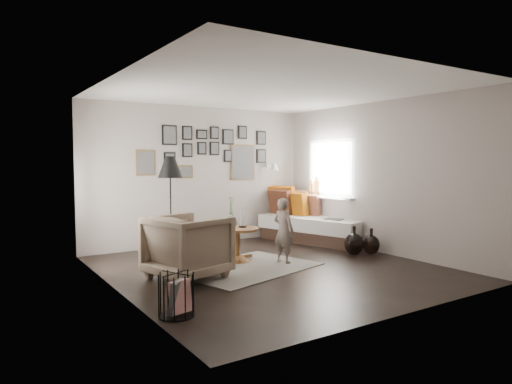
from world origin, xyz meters
TOP-DOWN VIEW (x-y plane):
  - ground at (0.00, 0.00)m, footprint 4.80×4.80m
  - wall_back at (0.00, 2.40)m, footprint 4.50×0.00m
  - wall_front at (0.00, -2.40)m, footprint 4.50×0.00m
  - wall_left at (-2.25, 0.00)m, footprint 0.00×4.80m
  - wall_right at (2.25, 0.00)m, footprint 0.00×4.80m
  - ceiling at (0.00, 0.00)m, footprint 4.80×4.80m
  - door_left at (-2.23, 1.20)m, footprint 0.00×2.14m
  - window_right at (2.18, 1.34)m, footprint 0.15×1.32m
  - gallery_wall at (0.29, 2.38)m, footprint 2.74×0.03m
  - wall_sconce at (1.55, 2.13)m, footprint 0.18×0.36m
  - rug at (-0.32, 0.21)m, footprint 2.32×1.88m
  - pedestal_table at (-0.20, 0.67)m, footprint 0.68×0.68m
  - vase at (-0.28, 0.69)m, footprint 0.20×0.20m
  - candles at (-0.09, 0.67)m, footprint 0.12×0.12m
  - daybed at (2.00, 1.49)m, footprint 1.47×2.32m
  - magazine_on_daybed at (2.00, 0.84)m, footprint 0.36×0.40m
  - armchair at (-1.27, 0.16)m, footprint 1.16×1.14m
  - armchair_cushion at (-1.24, 0.21)m, footprint 0.47×0.48m
  - floor_lamp at (-1.07, 1.21)m, footprint 0.39×0.39m
  - magazine_basket at (-2.00, -1.16)m, footprint 0.47×0.47m
  - demijohn_large at (1.71, 0.03)m, footprint 0.32×0.32m
  - demijohn_small at (2.00, -0.09)m, footprint 0.29×0.29m
  - child at (0.35, 0.19)m, footprint 0.33×0.42m

SIDE VIEW (x-z plane):
  - ground at x=0.00m, z-range 0.00..0.00m
  - rug at x=-0.32m, z-range 0.00..0.01m
  - demijohn_small at x=2.00m, z-range -0.05..0.39m
  - demijohn_large at x=1.71m, z-range -0.06..0.43m
  - magazine_basket at x=-2.00m, z-range 0.00..0.44m
  - pedestal_table at x=-0.20m, z-range -0.02..0.52m
  - daybed at x=2.00m, z-range -0.20..0.87m
  - armchair at x=-1.27m, z-range 0.00..0.86m
  - armchair_cushion at x=-1.24m, z-range 0.39..0.57m
  - magazine_on_daybed at x=2.00m, z-range 0.49..0.51m
  - child at x=0.35m, z-range 0.00..1.02m
  - candles at x=-0.09m, z-range 0.53..0.79m
  - vase at x=-0.28m, z-range 0.44..0.93m
  - window_right at x=2.18m, z-range 0.28..1.58m
  - door_left at x=-2.23m, z-range -0.02..2.12m
  - wall_back at x=0.00m, z-range -0.95..3.55m
  - wall_front at x=0.00m, z-range -0.95..3.55m
  - wall_left at x=-2.25m, z-range -1.10..3.70m
  - wall_right at x=2.25m, z-range -1.10..3.70m
  - floor_lamp at x=-1.07m, z-range 0.60..2.26m
  - wall_sconce at x=1.55m, z-range 1.38..1.54m
  - gallery_wall at x=0.29m, z-range 1.20..2.28m
  - ceiling at x=0.00m, z-range 2.60..2.60m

